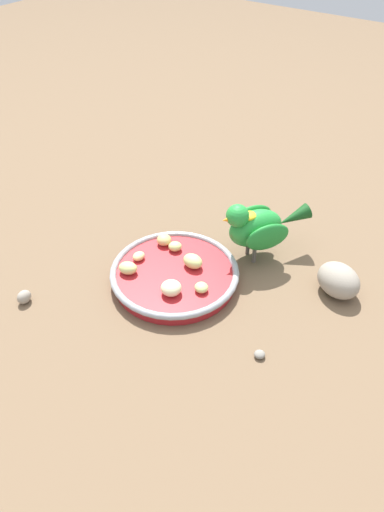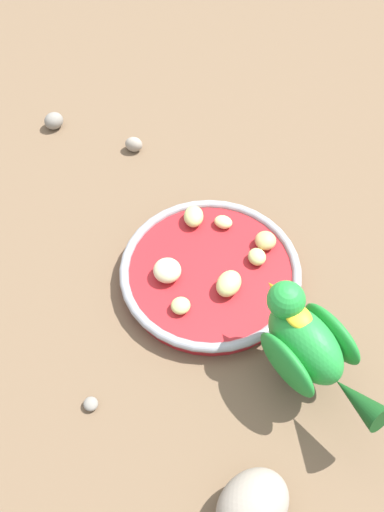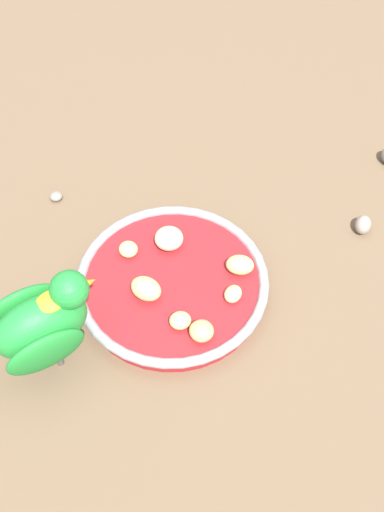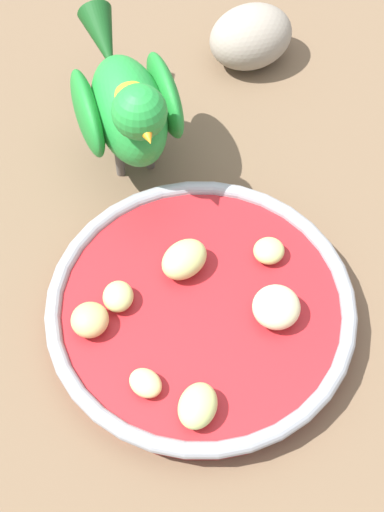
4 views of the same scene
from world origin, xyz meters
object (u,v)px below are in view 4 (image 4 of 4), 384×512
Objects in this scene: apple_piece_2 at (276,307)px; rock_large at (251,37)px; parrot at (127,104)px; apple_piece_5 at (118,296)px; apple_piece_1 at (90,320)px; apple_piece_4 at (146,383)px; apple_piece_6 at (184,259)px; apple_piece_0 at (269,251)px; feeding_bowl at (204,312)px; apple_piece_3 at (198,406)px.

apple_piece_2 is 0.44× the size of rock_large.
apple_piece_5 is at bearing -18.98° from parrot.
apple_piece_1 is 0.07m from apple_piece_4.
apple_piece_1 is 0.09m from apple_piece_6.
apple_piece_6 is at bearing -154.18° from rock_large.
apple_piece_5 is (0.04, 0.06, 0.00)m from apple_piece_4.
apple_piece_4 is at bearing -99.33° from apple_piece_1.
apple_piece_0 is 0.63× the size of apple_piece_6.
apple_piece_1 reaches higher than apple_piece_4.
apple_piece_1 is 0.79× the size of apple_piece_2.
feeding_bowl is 8.31× the size of apple_piece_1.
parrot is (0.09, 0.15, 0.06)m from feeding_bowl.
apple_piece_3 is (-0.00, -0.11, 0.00)m from apple_piece_1.
parrot is (0.15, 0.10, 0.04)m from apple_piece_1.
parrot is 2.04× the size of rock_large.
apple_piece_1 is 0.34m from rock_large.
apple_piece_6 is at bearing 62.05° from feeding_bowl.
apple_piece_2 is at bearing -55.81° from apple_piece_5.
apple_piece_4 is 0.07m from apple_piece_5.
apple_piece_6 reaches higher than apple_piece_1.
apple_piece_2 and apple_piece_6 have the same top height.
apple_piece_5 is at bearing -161.85° from rock_large.
apple_piece_2 is at bearing -56.72° from feeding_bowl.
apple_piece_1 is (-0.14, 0.07, 0.00)m from apple_piece_0.
apple_piece_2 is at bearing -139.27° from rock_large.
parrot reaches higher than apple_piece_2.
apple_piece_6 is at bearing 24.49° from apple_piece_4.
apple_piece_6 is 0.23× the size of parrot.
apple_piece_5 is 0.06m from apple_piece_6.
apple_piece_5 is (-0.04, 0.05, 0.02)m from feeding_bowl.
apple_piece_3 is (-0.07, -0.05, 0.02)m from feeding_bowl.
apple_piece_3 is at bearing -135.72° from apple_piece_6.
apple_piece_2 is at bearing -137.93° from apple_piece_0.
feeding_bowl is at bearing 171.90° from apple_piece_0.
apple_piece_3 reaches higher than apple_piece_5.
apple_piece_6 is (0.02, 0.04, 0.02)m from feeding_bowl.
rock_large reaches higher than apple_piece_5.
apple_piece_3 reaches higher than apple_piece_1.
feeding_bowl is at bearing 36.01° from apple_piece_3.
apple_piece_1 is 0.17× the size of parrot.
apple_piece_1 is 0.14m from apple_piece_2.
rock_large is at bearing 40.73° from apple_piece_2.
parrot is 0.18m from rock_large.
apple_piece_4 is at bearing 102.91° from apple_piece_3.
apple_piece_5 is at bearing 57.76° from apple_piece_4.
apple_piece_4 is at bearing -122.24° from apple_piece_5.
parrot reaches higher than apple_piece_5.
apple_piece_4 is at bearing -12.80° from parrot.
apple_piece_1 is 0.35× the size of rock_large.
feeding_bowl is 0.07m from apple_piece_0.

